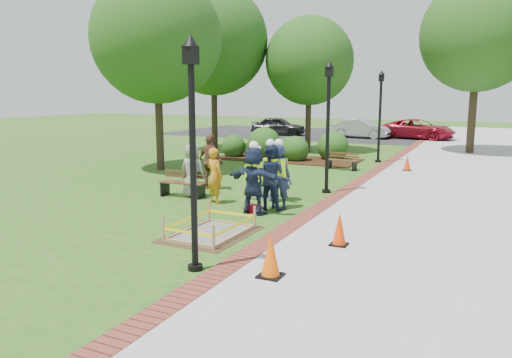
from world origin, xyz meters
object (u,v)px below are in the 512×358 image
at_px(wet_concrete_pad, 211,225).
at_px(lamp_near, 192,137).
at_px(bench_near, 183,189).
at_px(hivis_worker_c, 270,175).
at_px(hivis_worker_b, 279,174).
at_px(cone_front, 271,256).
at_px(hivis_worker_a, 254,178).

relative_size(wet_concrete_pad, lamp_near, 0.55).
bearing_deg(bench_near, wet_concrete_pad, -47.90).
height_order(wet_concrete_pad, hivis_worker_c, hivis_worker_c).
bearing_deg(wet_concrete_pad, hivis_worker_b, 83.16).
height_order(cone_front, hivis_worker_b, hivis_worker_b).
bearing_deg(hivis_worker_c, hivis_worker_a, -103.58).
bearing_deg(hivis_worker_a, cone_front, -60.63).
distance_m(bench_near, cone_front, 7.43).
bearing_deg(bench_near, cone_front, -44.26).
bearing_deg(wet_concrete_pad, bench_near, 132.10).
bearing_deg(wet_concrete_pad, lamp_near, -66.69).
height_order(lamp_near, hivis_worker_c, lamp_near).
height_order(wet_concrete_pad, lamp_near, lamp_near).
xyz_separation_m(wet_concrete_pad, hivis_worker_b, (0.37, 3.12, 0.74)).
bearing_deg(bench_near, hivis_worker_b, -2.90).
xyz_separation_m(cone_front, hivis_worker_c, (-2.14, 4.81, 0.58)).
distance_m(wet_concrete_pad, hivis_worker_a, 2.34).
distance_m(bench_near, hivis_worker_b, 3.43).
bearing_deg(hivis_worker_c, wet_concrete_pad, -93.99).
xyz_separation_m(bench_near, hivis_worker_b, (3.34, -0.17, 0.72)).
relative_size(bench_near, lamp_near, 0.36).
height_order(wet_concrete_pad, hivis_worker_b, hivis_worker_b).
bearing_deg(hivis_worker_c, lamp_near, -81.91).
height_order(hivis_worker_b, hivis_worker_c, hivis_worker_c).
relative_size(cone_front, hivis_worker_c, 0.42).
bearing_deg(hivis_worker_a, hivis_worker_b, 69.34).
xyz_separation_m(bench_near, hivis_worker_a, (3.00, -1.07, 0.73)).
bearing_deg(hivis_worker_a, bench_near, 160.38).
bearing_deg(hivis_worker_b, wet_concrete_pad, -96.84).
bearing_deg(hivis_worker_a, hivis_worker_c, 76.42).
bearing_deg(bench_near, lamp_near, -54.35).
distance_m(bench_near, hivis_worker_a, 3.27).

